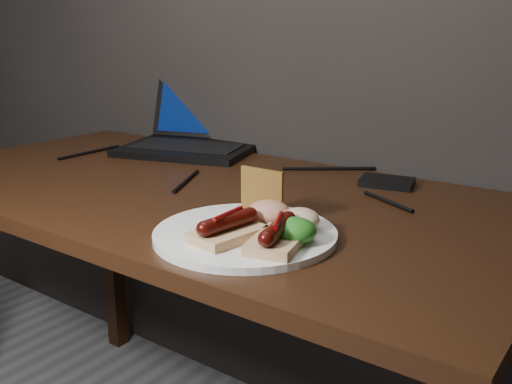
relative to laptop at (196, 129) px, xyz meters
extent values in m
cube|color=black|center=(0.26, -0.31, -0.07)|extent=(1.40, 0.70, 0.03)
cube|color=black|center=(-0.39, -0.01, -0.44)|extent=(0.05, 0.05, 0.72)
cube|color=black|center=(0.02, -0.06, -0.05)|extent=(0.40, 0.34, 0.02)
cube|color=black|center=(0.02, -0.06, -0.03)|extent=(0.32, 0.21, 0.00)
cube|color=black|center=(-0.03, 0.10, 0.08)|extent=(0.35, 0.19, 0.23)
cube|color=navy|center=(-0.03, 0.10, 0.08)|extent=(0.32, 0.16, 0.20)
cube|color=black|center=(0.60, -0.06, -0.05)|extent=(0.12, 0.10, 0.02)
cylinder|color=black|center=(0.23, -0.29, -0.05)|extent=(0.09, 0.17, 0.01)
cylinder|color=black|center=(0.43, -0.01, -0.05)|extent=(0.18, 0.14, 0.01)
cylinder|color=black|center=(0.65, -0.18, -0.05)|extent=(0.13, 0.07, 0.01)
cylinder|color=black|center=(-0.19, -0.22, -0.05)|extent=(0.01, 0.20, 0.01)
cylinder|color=white|center=(0.54, -0.49, -0.05)|extent=(0.33, 0.33, 0.01)
cube|color=#E3C285|center=(0.54, -0.53, -0.03)|extent=(0.09, 0.12, 0.02)
cylinder|color=#470704|center=(0.54, -0.53, -0.01)|extent=(0.04, 0.10, 0.02)
sphere|color=#470704|center=(0.53, -0.58, -0.01)|extent=(0.03, 0.02, 0.02)
sphere|color=#470704|center=(0.54, -0.49, -0.01)|extent=(0.03, 0.02, 0.02)
cylinder|color=#680406|center=(0.54, -0.53, 0.00)|extent=(0.01, 0.07, 0.01)
cube|color=#E3C285|center=(0.62, -0.51, -0.03)|extent=(0.10, 0.13, 0.02)
cylinder|color=#470704|center=(0.62, -0.51, -0.01)|extent=(0.05, 0.10, 0.02)
sphere|color=#470704|center=(0.63, -0.56, -0.01)|extent=(0.03, 0.02, 0.02)
sphere|color=#470704|center=(0.61, -0.47, -0.01)|extent=(0.03, 0.02, 0.02)
cylinder|color=#680406|center=(0.62, -0.51, 0.00)|extent=(0.04, 0.07, 0.01)
cube|color=olive|center=(0.52, -0.41, 0.00)|extent=(0.08, 0.01, 0.08)
ellipsoid|color=#185410|center=(0.63, -0.49, -0.02)|extent=(0.07, 0.07, 0.04)
ellipsoid|color=#A21110|center=(0.55, -0.44, -0.02)|extent=(0.07, 0.07, 0.04)
ellipsoid|color=beige|center=(0.60, -0.43, -0.02)|extent=(0.06, 0.06, 0.04)
camera|label=1|loc=(1.06, -1.18, 0.27)|focal=40.00mm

